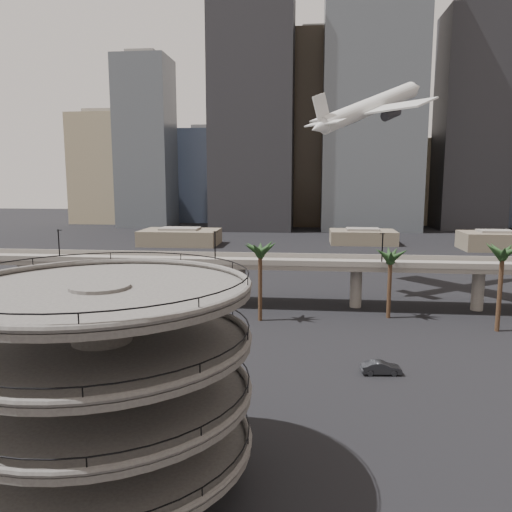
# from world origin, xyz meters

# --- Properties ---
(ground) EXTENTS (700.00, 700.00, 0.00)m
(ground) POSITION_xyz_m (0.00, 0.00, 0.00)
(ground) COLOR black
(ground) RESTS_ON ground
(parking_ramp) EXTENTS (22.20, 22.20, 17.35)m
(parking_ramp) POSITION_xyz_m (-13.00, -4.00, 9.84)
(parking_ramp) COLOR #484543
(parking_ramp) RESTS_ON ground
(overpass) EXTENTS (130.00, 9.30, 14.70)m
(overpass) POSITION_xyz_m (0.00, 55.00, 7.34)
(overpass) COLOR slate
(overpass) RESTS_ON ground
(palm_trees) EXTENTS (54.40, 18.40, 14.00)m
(palm_trees) POSITION_xyz_m (21.48, 47.47, 11.30)
(palm_trees) COLOR #422C1C
(palm_trees) RESTS_ON ground
(low_buildings) EXTENTS (135.00, 27.50, 6.80)m
(low_buildings) POSITION_xyz_m (6.89, 142.30, 2.86)
(low_buildings) COLOR brown
(low_buildings) RESTS_ON ground
(skyline) EXTENTS (269.00, 86.00, 129.90)m
(skyline) POSITION_xyz_m (15.11, 217.08, 47.54)
(skyline) COLOR gray
(skyline) RESTS_ON ground
(airborne_jet) EXTENTS (27.16, 26.15, 14.47)m
(airborne_jet) POSITION_xyz_m (14.16, 70.63, 38.53)
(airborne_jet) COLOR silver
(airborne_jet) RESTS_ON ground
(car_a) EXTENTS (4.04, 1.65, 1.37)m
(car_a) POSITION_xyz_m (-9.17, 19.72, 0.69)
(car_a) COLOR #AF3919
(car_a) RESTS_ON ground
(car_b) EXTENTS (5.10, 2.23, 1.63)m
(car_b) POSITION_xyz_m (11.20, 21.97, 0.82)
(car_b) COLOR black
(car_b) RESTS_ON ground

